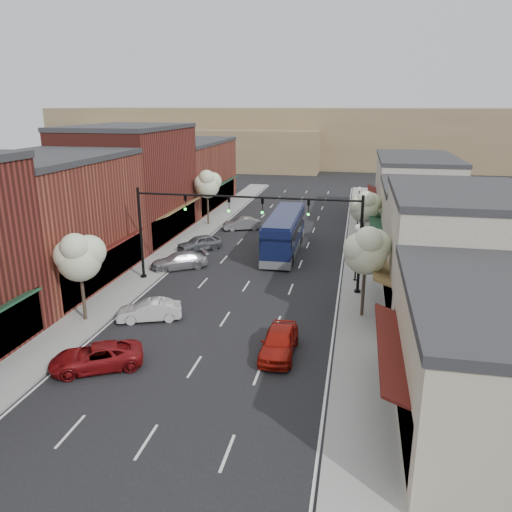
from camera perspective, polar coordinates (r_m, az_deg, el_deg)
The scene contains 29 objects.
ground at distance 29.48m, azimuth -4.58°, elevation -8.76°, with size 160.00×160.00×0.00m, color black.
sidewalk_left at distance 48.47m, azimuth -8.13°, elevation 1.59°, with size 2.80×73.00×0.15m, color gray.
sidewalk_right at distance 45.77m, azimuth 12.12°, elevation 0.46°, with size 2.80×73.00×0.15m, color gray.
curb_left at distance 48.03m, azimuth -6.56°, elevation 1.51°, with size 0.25×73.00×0.17m, color gray.
curb_right at distance 45.77m, azimuth 10.37°, elevation 0.56°, with size 0.25×73.00×0.17m, color gray.
bldg_left_midnear at distance 39.14m, azimuth -22.69°, elevation 3.67°, with size 10.14×14.10×9.40m.
bldg_left_midfar at distance 50.97m, azimuth -14.08°, elevation 8.13°, with size 10.14×14.10×10.90m.
bldg_left_far at distance 65.79m, azimuth -8.02°, elevation 9.26°, with size 10.14×18.10×8.40m.
bldg_right_near at distance 22.65m, azimuth 26.37°, elevation -10.70°, with size 9.14×12.10×5.90m.
bldg_right_midnear at distance 33.26m, azimuth 21.73°, elevation 0.27°, with size 9.14×12.10×7.90m.
bldg_right_midfar at distance 44.93m, azimuth 19.13°, elevation 3.67°, with size 9.14×12.10×6.40m.
bldg_right_far at distance 58.51m, azimuth 17.56°, elevation 7.20°, with size 9.14×16.10×7.40m.
hill_far at distance 115.92m, azimuth 8.00°, elevation 13.43°, with size 120.00×30.00×12.00m, color #7A6647.
hill_near at distance 108.83m, azimuth -6.05°, elevation 12.22°, with size 50.00×20.00×8.00m, color #7A6647.
signal_mast_right at distance 34.50m, azimuth 7.98°, elevation 3.13°, with size 8.22×0.46×7.00m.
signal_mast_left at distance 36.89m, azimuth -9.75°, elevation 3.95°, with size 8.22×0.46×7.00m.
tree_right_near at distance 30.57m, azimuth 12.54°, elevation 0.76°, with size 2.85×2.65×5.95m.
tree_right_far at distance 46.26m, azimuth 12.35°, elevation 5.62°, with size 2.85×2.65×5.43m.
tree_left_near at distance 31.14m, azimuth -19.56°, elevation 0.02°, with size 2.85×2.65×5.69m.
tree_left_far at distance 54.41m, azimuth -5.56°, elevation 8.23°, with size 2.85×2.65×6.13m.
lamp_post_near at distance 37.27m, azimuth 11.48°, elevation 1.42°, with size 0.44×0.44×4.44m.
lamp_post_far at distance 54.35m, azimuth 11.66°, elevation 6.25°, with size 0.44×0.44×4.44m.
coach_bus at distance 44.60m, azimuth 3.26°, elevation 2.74°, with size 2.72×11.56×3.52m.
red_hatchback at distance 26.75m, azimuth 2.65°, elevation -9.76°, with size 1.76×4.38×1.49m, color maroon.
parked_car_a at distance 26.71m, azimuth -17.77°, elevation -10.93°, with size 2.11×4.58×1.27m, color maroon.
parked_car_b at distance 31.47m, azimuth -12.08°, elevation -6.11°, with size 1.35×3.88×1.28m, color silver.
parked_car_c at distance 40.72m, azimuth -8.79°, elevation -0.54°, with size 1.87×4.61×1.34m, color #A7A6AB.
parked_car_d at distance 45.60m, azimuth -6.47°, elevation 1.49°, with size 1.65×4.11×1.40m, color #5B5E63.
parked_car_e at distance 52.93m, azimuth -1.63°, elevation 3.71°, with size 1.39×3.98×1.31m, color gray.
Camera 1 is at (7.58, -25.47, 12.75)m, focal length 35.00 mm.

